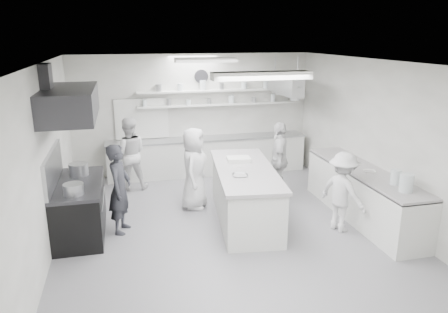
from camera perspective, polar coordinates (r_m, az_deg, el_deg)
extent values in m
cube|color=#999999|center=(7.99, 0.40, -9.52)|extent=(6.00, 7.00, 0.02)
cube|color=silver|center=(7.22, 0.45, 12.66)|extent=(6.00, 7.00, 0.02)
cube|color=silver|center=(10.81, -4.11, 5.69)|extent=(6.00, 0.04, 3.00)
cube|color=silver|center=(4.36, 11.88, -10.71)|extent=(6.00, 0.04, 3.00)
cube|color=silver|center=(7.36, -22.88, -0.51)|extent=(0.04, 7.00, 3.00)
cube|color=silver|center=(8.67, 20.05, 2.16)|extent=(0.04, 7.00, 3.00)
cube|color=black|center=(8.01, -18.81, -6.74)|extent=(0.80, 1.80, 0.90)
cube|color=#2E2D31|center=(7.51, -20.11, 6.77)|extent=(0.85, 2.00, 0.50)
cube|color=silver|center=(10.81, -2.17, 0.06)|extent=(5.00, 0.60, 0.92)
cube|color=silver|center=(10.78, -0.33, 7.05)|extent=(4.20, 0.26, 0.04)
cube|color=silver|center=(10.73, -0.33, 8.90)|extent=(4.20, 0.26, 0.04)
cube|color=black|center=(10.66, -11.02, 5.02)|extent=(1.30, 0.04, 1.00)
cylinder|color=silver|center=(10.67, -3.10, 10.73)|extent=(0.32, 0.05, 0.32)
cube|color=silver|center=(8.62, 18.17, -4.92)|extent=(0.74, 3.30, 0.94)
cube|color=#A5A7AA|center=(10.17, 8.20, 9.48)|extent=(0.30, 1.60, 0.40)
cube|color=silver|center=(5.50, 5.10, 10.80)|extent=(1.30, 0.25, 0.10)
cube|color=silver|center=(8.97, -2.42, 12.87)|extent=(1.30, 0.25, 0.10)
cube|color=silver|center=(8.14, 2.81, -5.20)|extent=(1.30, 2.76, 0.98)
cylinder|color=#A5A7AA|center=(8.18, -18.97, -1.84)|extent=(0.34, 0.34, 0.28)
imported|color=#2B2C31|center=(7.74, -13.86, -4.25)|extent=(0.55, 0.68, 1.63)
imported|color=silver|center=(9.85, -12.68, 0.33)|extent=(0.82, 0.64, 1.67)
imported|color=silver|center=(8.58, -4.05, -1.62)|extent=(0.81, 0.96, 1.67)
imported|color=silver|center=(9.31, 7.43, -0.38)|extent=(0.72, 1.05, 1.65)
imported|color=silver|center=(7.88, 15.68, -4.62)|extent=(0.86, 1.08, 1.47)
imported|color=#A5A7AA|center=(7.55, 2.17, -2.66)|extent=(0.34, 0.34, 0.07)
imported|color=silver|center=(8.08, 1.84, -1.46)|extent=(0.20, 0.20, 0.06)
imported|color=silver|center=(8.38, 18.98, -1.98)|extent=(0.28, 0.28, 0.06)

